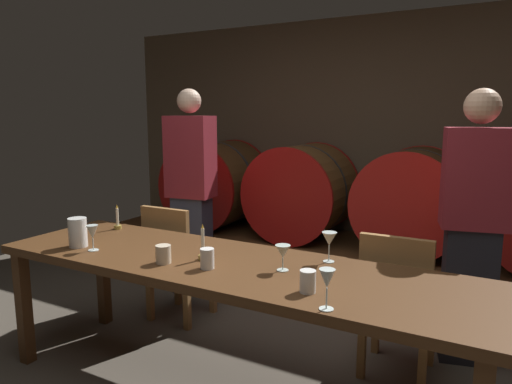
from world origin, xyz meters
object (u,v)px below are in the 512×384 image
wine_barrel_center_right (413,201)px  guest_left (191,191)px  cup_left (163,254)px  wine_glass_far_left (93,233)px  wine_barrel_center_left (302,191)px  candle_left (118,223)px  wine_barrel_far_left (216,184)px  wine_glass_center_left (283,252)px  candle_right (203,250)px  dining_table (226,274)px  chair_right (397,299)px  guest_right (473,226)px  pitcher (78,232)px  wine_glass_center_right (329,240)px  cup_right (308,281)px  cup_center (207,259)px  chair_left (175,257)px  wine_glass_far_right (327,280)px

wine_barrel_center_right → guest_left: (-1.65, -0.92, 0.09)m
cup_left → wine_glass_far_left: bearing=-178.4°
wine_barrel_center_left → candle_left: size_ratio=5.28×
wine_barrel_far_left → wine_glass_center_left: (1.74, -2.03, 0.05)m
candle_right → dining_table: bearing=13.6°
wine_barrel_far_left → chair_right: bearing=-33.3°
guest_right → pitcher: size_ratio=9.77×
wine_glass_center_right → cup_right: bearing=-81.7°
guest_left → cup_right: (1.61, -1.32, -0.08)m
wine_glass_center_left → cup_right: size_ratio=1.31×
candle_right → wine_glass_center_right: (0.61, 0.29, 0.07)m
pitcher → wine_glass_center_left: (1.25, 0.19, 0.01)m
pitcher → cup_left: bearing=-0.1°
candle_left → cup_center: 1.08m
chair_left → chair_right: (1.62, -0.01, 0.00)m
chair_left → wine_glass_center_left: wine_glass_center_left is taller
wine_barrel_center_right → cup_right: size_ratio=8.93×
chair_right → guest_left: size_ratio=0.51×
cup_center → wine_barrel_far_left: bearing=122.4°
wine_glass_center_left → wine_glass_far_right: (0.36, -0.34, 0.03)m
chair_left → wine_glass_center_left: size_ratio=6.67×
dining_table → chair_right: size_ratio=3.08×
candle_left → pitcher: size_ratio=0.98×
guest_right → wine_barrel_center_left: bearing=-46.3°
wine_barrel_far_left → guest_right: bearing=-21.8°
wine_glass_center_left → cup_right: 0.30m
chair_right → candle_right: (-0.91, -0.63, 0.33)m
dining_table → chair_left: bearing=143.8°
cup_center → candle_left: bearing=158.9°
wine_barrel_far_left → wine_barrel_center_right: 2.00m
guest_right → candle_left: guest_right is taller
candle_left → cup_right: candle_left is taller
wine_barrel_center_right → cup_left: wine_barrel_center_right is taller
chair_left → wine_glass_center_right: wine_glass_center_right is taller
dining_table → wine_barrel_center_right: bearing=73.8°
chair_left → guest_right: guest_right is taller
wine_barrel_center_left → wine_barrel_center_right: (1.02, 0.00, 0.00)m
wine_barrel_center_right → candle_right: bearing=-109.1°
candle_right → pitcher: size_ratio=1.15×
wine_glass_far_left → wine_glass_center_left: wine_glass_far_left is taller
candle_right → cup_right: bearing=-13.2°
wine_glass_far_left → wine_barrel_far_left: bearing=105.7°
wine_barrel_center_left → guest_right: bearing=-33.1°
cup_left → cup_right: 0.83m
cup_center → guest_right: bearing=45.5°
pitcher → wine_barrel_far_left: bearing=102.4°
chair_left → candle_right: candle_right is taller
guest_right → chair_right: bearing=38.2°
chair_right → wine_glass_far_right: (-0.10, -0.93, 0.40)m
wine_glass_center_left → dining_table: bearing=-177.3°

